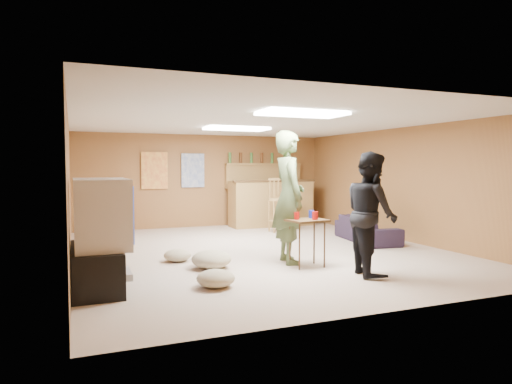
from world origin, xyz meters
name	(u,v)px	position (x,y,z in m)	size (l,w,h in m)	color
ground	(260,251)	(0.00, 0.00, 0.00)	(7.00, 7.00, 0.00)	tan
ceiling	(260,121)	(0.00, 0.00, 2.20)	(6.00, 7.00, 0.02)	silver
wall_back	(205,181)	(0.00, 3.50, 1.10)	(6.00, 0.02, 2.20)	brown
wall_front	(397,201)	(0.00, -3.50, 1.10)	(6.00, 0.02, 2.20)	brown
wall_left	(69,190)	(-3.00, 0.00, 1.10)	(0.02, 7.00, 2.20)	brown
wall_right	(403,184)	(3.00, 0.00, 1.10)	(0.02, 7.00, 2.20)	brown
tv_stand	(96,268)	(-2.72, -1.50, 0.25)	(0.55, 1.30, 0.50)	black
dvd_box	(116,275)	(-2.50, -1.50, 0.15)	(0.35, 0.50, 0.08)	#B2B2B7
tv_body	(101,213)	(-2.65, -1.50, 0.90)	(0.60, 1.10, 0.80)	#B2B2B7
tv_screen	(128,212)	(-2.34, -1.50, 0.90)	(0.02, 0.95, 0.65)	navy
bar_counter	(271,203)	(1.50, 2.95, 0.55)	(2.00, 0.60, 1.10)	olive
bar_lip	(275,181)	(1.50, 2.70, 1.10)	(2.10, 0.12, 0.05)	#3B2713
bar_shelf	(264,164)	(1.50, 3.40, 1.50)	(2.00, 0.18, 0.05)	olive
bar_backing	(263,176)	(1.50, 3.42, 1.20)	(2.00, 0.14, 0.60)	olive
poster_left	(155,171)	(-1.20, 3.46, 1.35)	(0.60, 0.03, 0.85)	#BF3F26
poster_right	(193,170)	(-0.30, 3.46, 1.35)	(0.55, 0.03, 0.80)	#334C99
folding_chair_stack	(120,211)	(-2.00, 3.30, 0.45)	(0.50, 0.14, 0.90)	#A8211F
ceiling_panel_front	(302,114)	(0.00, -1.50, 2.17)	(1.20, 0.60, 0.04)	white
ceiling_panel_back	(237,129)	(0.00, 1.20, 2.17)	(1.20, 0.60, 0.04)	white
person_olive	(289,197)	(0.04, -1.02, 0.99)	(0.72, 0.47, 1.98)	#465631
person_black	(371,213)	(0.72, -2.10, 0.82)	(0.80, 0.62, 1.64)	black
sofa	(367,229)	(2.29, 0.17, 0.24)	(1.63, 0.64, 0.48)	black
tray_table	(307,243)	(0.15, -1.38, 0.34)	(0.53, 0.42, 0.69)	#3B2713
cup_red_near	(297,216)	(0.01, -1.32, 0.74)	(0.08, 0.08, 0.11)	#AC100B
cup_red_far	(315,216)	(0.24, -1.45, 0.74)	(0.08, 0.08, 0.12)	#AC100B
cup_blue	(312,214)	(0.29, -1.25, 0.74)	(0.08, 0.08, 0.12)	navy
bar_stool_left	(277,206)	(1.20, 1.95, 0.58)	(0.36, 0.36, 1.15)	olive
bar_stool_right	(289,202)	(1.74, 2.44, 0.61)	(0.39, 0.39, 1.22)	olive
cushion_near_tv	(212,259)	(-1.15, -0.95, 0.13)	(0.57, 0.57, 0.26)	#9B8E6D
cushion_mid	(177,255)	(-1.50, -0.31, 0.09)	(0.41, 0.41, 0.19)	#9B8E6D
cushion_far	(216,278)	(-1.39, -1.95, 0.10)	(0.46, 0.46, 0.21)	#9B8E6D
bottle_row	(251,158)	(1.16, 3.38, 1.65)	(1.20, 0.08, 0.26)	#3F7233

